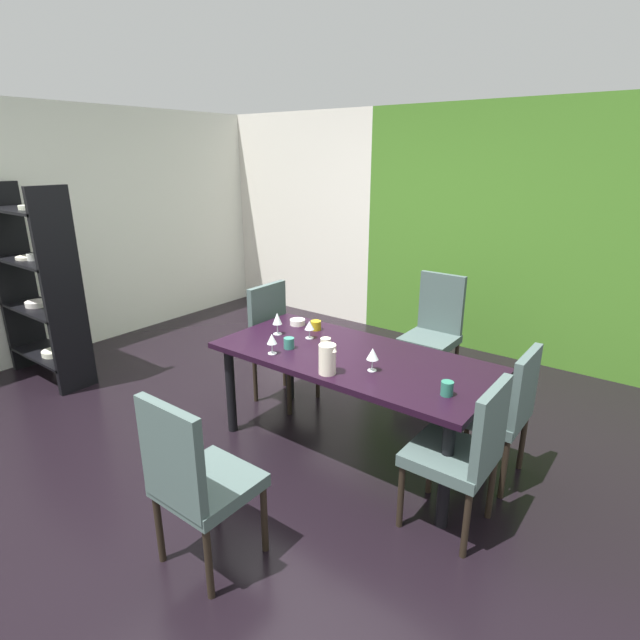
{
  "coord_description": "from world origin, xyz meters",
  "views": [
    {
      "loc": [
        2.4,
        -2.42,
        2.03
      ],
      "look_at": [
        0.27,
        0.38,
        0.85
      ],
      "focal_mm": 28.0,
      "sensor_mm": 36.0,
      "label": 1
    }
  ],
  "objects_px": {
    "wine_glass_rear": "(309,326)",
    "cup_near_shelf": "(289,343)",
    "cup_west": "(447,388)",
    "chair_head_far": "(434,327)",
    "chair_head_near": "(195,477)",
    "chair_right_far": "(501,407)",
    "wine_glass_near_window": "(278,319)",
    "wine_glass_north": "(373,354)",
    "chair_left_far": "(278,339)",
    "wine_glass_center": "(272,340)",
    "pitcher_east": "(327,359)",
    "serving_bowl_south": "(298,322)",
    "display_shelf": "(38,286)",
    "cup_left": "(316,325)",
    "chair_right_near": "(465,449)",
    "dining_table": "(352,366)",
    "cup_front": "(326,345)"
  },
  "relations": [
    {
      "from": "wine_glass_rear",
      "to": "cup_near_shelf",
      "type": "distance_m",
      "value": 0.25
    },
    {
      "from": "cup_west",
      "to": "cup_near_shelf",
      "type": "relative_size",
      "value": 1.08
    },
    {
      "from": "chair_head_far",
      "to": "wine_glass_rear",
      "type": "distance_m",
      "value": 1.38
    },
    {
      "from": "chair_head_far",
      "to": "cup_west",
      "type": "bearing_deg",
      "value": 116.67
    },
    {
      "from": "chair_head_near",
      "to": "chair_right_far",
      "type": "bearing_deg",
      "value": 60.45
    },
    {
      "from": "wine_glass_near_window",
      "to": "wine_glass_north",
      "type": "bearing_deg",
      "value": -8.71
    },
    {
      "from": "wine_glass_near_window",
      "to": "chair_left_far",
      "type": "bearing_deg",
      "value": 132.12
    },
    {
      "from": "cup_near_shelf",
      "to": "wine_glass_center",
      "type": "bearing_deg",
      "value": -100.67
    },
    {
      "from": "chair_left_far",
      "to": "chair_head_far",
      "type": "relative_size",
      "value": 0.98
    },
    {
      "from": "chair_head_far",
      "to": "wine_glass_rear",
      "type": "relative_size",
      "value": 7.58
    },
    {
      "from": "cup_west",
      "to": "pitcher_east",
      "type": "bearing_deg",
      "value": -166.49
    },
    {
      "from": "chair_right_far",
      "to": "serving_bowl_south",
      "type": "distance_m",
      "value": 1.65
    },
    {
      "from": "chair_head_near",
      "to": "display_shelf",
      "type": "height_order",
      "value": "display_shelf"
    },
    {
      "from": "cup_left",
      "to": "wine_glass_near_window",
      "type": "bearing_deg",
      "value": -123.23
    },
    {
      "from": "chair_left_far",
      "to": "cup_near_shelf",
      "type": "height_order",
      "value": "chair_left_far"
    },
    {
      "from": "display_shelf",
      "to": "pitcher_east",
      "type": "distance_m",
      "value": 3.01
    },
    {
      "from": "cup_left",
      "to": "pitcher_east",
      "type": "xyz_separation_m",
      "value": [
        0.55,
        -0.6,
        0.06
      ]
    },
    {
      "from": "chair_right_near",
      "to": "cup_left",
      "type": "height_order",
      "value": "chair_right_near"
    },
    {
      "from": "dining_table",
      "to": "wine_glass_north",
      "type": "relative_size",
      "value": 12.6
    },
    {
      "from": "cup_front",
      "to": "pitcher_east",
      "type": "xyz_separation_m",
      "value": [
        0.23,
        -0.29,
        0.05
      ]
    },
    {
      "from": "dining_table",
      "to": "wine_glass_rear",
      "type": "xyz_separation_m",
      "value": [
        -0.43,
        0.08,
        0.18
      ]
    },
    {
      "from": "dining_table",
      "to": "pitcher_east",
      "type": "height_order",
      "value": "pitcher_east"
    },
    {
      "from": "chair_right_near",
      "to": "wine_glass_center",
      "type": "height_order",
      "value": "chair_right_near"
    },
    {
      "from": "wine_glass_rear",
      "to": "serving_bowl_south",
      "type": "bearing_deg",
      "value": 145.63
    },
    {
      "from": "chair_head_far",
      "to": "display_shelf",
      "type": "height_order",
      "value": "display_shelf"
    },
    {
      "from": "dining_table",
      "to": "chair_head_near",
      "type": "bearing_deg",
      "value": -90.27
    },
    {
      "from": "pitcher_east",
      "to": "serving_bowl_south",
      "type": "bearing_deg",
      "value": 140.84
    },
    {
      "from": "dining_table",
      "to": "chair_head_near",
      "type": "distance_m",
      "value": 1.37
    },
    {
      "from": "wine_glass_near_window",
      "to": "chair_head_near",
      "type": "bearing_deg",
      "value": -63.92
    },
    {
      "from": "chair_head_near",
      "to": "chair_head_far",
      "type": "height_order",
      "value": "chair_head_far"
    },
    {
      "from": "wine_glass_north",
      "to": "wine_glass_near_window",
      "type": "height_order",
      "value": "wine_glass_near_window"
    },
    {
      "from": "chair_right_near",
      "to": "cup_near_shelf",
      "type": "height_order",
      "value": "chair_right_near"
    },
    {
      "from": "dining_table",
      "to": "chair_left_far",
      "type": "relative_size",
      "value": 1.93
    },
    {
      "from": "display_shelf",
      "to": "wine_glass_near_window",
      "type": "bearing_deg",
      "value": 16.94
    },
    {
      "from": "wine_glass_center",
      "to": "wine_glass_rear",
      "type": "relative_size",
      "value": 1.07
    },
    {
      "from": "wine_glass_north",
      "to": "pitcher_east",
      "type": "bearing_deg",
      "value": -134.66
    },
    {
      "from": "chair_right_far",
      "to": "cup_left",
      "type": "xyz_separation_m",
      "value": [
        -1.44,
        -0.05,
        0.25
      ]
    },
    {
      "from": "chair_right_far",
      "to": "wine_glass_rear",
      "type": "distance_m",
      "value": 1.42
    },
    {
      "from": "chair_head_far",
      "to": "display_shelf",
      "type": "distance_m",
      "value": 3.6
    },
    {
      "from": "dining_table",
      "to": "serving_bowl_south",
      "type": "distance_m",
      "value": 0.75
    },
    {
      "from": "wine_glass_rear",
      "to": "chair_head_far",
      "type": "bearing_deg",
      "value": 72.08
    },
    {
      "from": "wine_glass_center",
      "to": "dining_table",
      "type": "bearing_deg",
      "value": 34.79
    },
    {
      "from": "wine_glass_center",
      "to": "pitcher_east",
      "type": "bearing_deg",
      "value": -3.63
    },
    {
      "from": "chair_head_near",
      "to": "chair_head_far",
      "type": "relative_size",
      "value": 0.96
    },
    {
      "from": "chair_right_near",
      "to": "chair_head_near",
      "type": "xyz_separation_m",
      "value": [
        -0.94,
        -1.06,
        0.02
      ]
    },
    {
      "from": "wine_glass_rear",
      "to": "cup_front",
      "type": "distance_m",
      "value": 0.29
    },
    {
      "from": "display_shelf",
      "to": "wine_glass_rear",
      "type": "height_order",
      "value": "display_shelf"
    },
    {
      "from": "chair_head_near",
      "to": "wine_glass_center",
      "type": "xyz_separation_m",
      "value": [
        -0.44,
        1.05,
        0.3
      ]
    },
    {
      "from": "wine_glass_north",
      "to": "serving_bowl_south",
      "type": "height_order",
      "value": "wine_glass_north"
    },
    {
      "from": "chair_left_far",
      "to": "pitcher_east",
      "type": "xyz_separation_m",
      "value": [
        0.99,
        -0.64,
        0.29
      ]
    }
  ]
}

